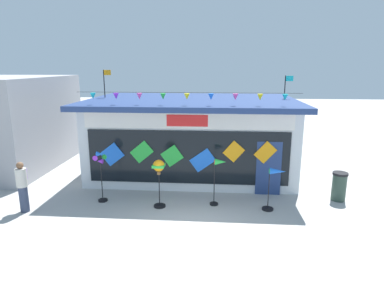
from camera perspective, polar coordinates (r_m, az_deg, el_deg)
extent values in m
plane|color=#ADAAA5|center=(9.58, -0.35, -15.60)|extent=(80.00, 80.00, 0.00)
cube|color=silver|center=(14.57, 0.12, 1.11)|extent=(8.23, 5.06, 3.08)
cube|color=navy|center=(13.93, 0.01, 7.38)|extent=(8.63, 5.83, 0.20)
cube|color=white|center=(11.83, -0.82, 4.10)|extent=(7.57, 0.08, 0.60)
cube|color=red|center=(11.80, -0.84, 4.08)|extent=(1.48, 0.04, 0.42)
cube|color=black|center=(12.14, -0.80, -2.34)|extent=(7.41, 0.06, 2.00)
cube|color=navy|center=(12.33, 13.08, -4.14)|extent=(0.90, 0.07, 2.00)
cube|color=blue|center=(12.63, -13.63, -1.76)|extent=(0.94, 0.03, 0.92)
cube|color=green|center=(12.30, -8.68, -1.38)|extent=(0.90, 0.03, 0.88)
cube|color=green|center=(12.13, -3.47, -2.08)|extent=(0.87, 0.03, 0.86)
cube|color=blue|center=(12.07, 1.84, -2.84)|extent=(0.98, 0.03, 0.93)
cube|color=orange|center=(11.98, 7.24, -1.30)|extent=(0.81, 0.03, 0.82)
cube|color=orange|center=(12.09, 12.56, -1.43)|extent=(0.83, 0.03, 0.84)
cylinder|color=black|center=(11.60, -0.89, 8.87)|extent=(7.90, 0.01, 0.01)
cone|color=#19B7BC|center=(12.38, -16.74, 7.96)|extent=(0.20, 0.20, 0.22)
cone|color=purple|center=(12.11, -12.99, 8.07)|extent=(0.20, 0.20, 0.22)
cone|color=#EA4CA3|center=(11.88, -9.08, 8.14)|extent=(0.20, 0.20, 0.22)
cone|color=green|center=(11.72, -5.03, 8.19)|extent=(0.20, 0.20, 0.22)
cone|color=yellow|center=(11.61, -0.89, 8.19)|extent=(0.20, 0.20, 0.22)
cone|color=blue|center=(11.56, 3.31, 8.14)|extent=(0.20, 0.20, 0.22)
cone|color=#EA4CA3|center=(11.57, 7.51, 8.06)|extent=(0.20, 0.20, 0.22)
cone|color=yellow|center=(11.65, 11.69, 7.93)|extent=(0.20, 0.20, 0.22)
cone|color=#19B7BC|center=(11.78, 15.79, 7.77)|extent=(0.20, 0.20, 0.22)
cylinder|color=black|center=(15.06, -14.94, 10.05)|extent=(0.04, 0.04, 1.19)
cube|color=orange|center=(14.99, -14.46, 11.88)|extent=(0.32, 0.02, 0.22)
cylinder|color=black|center=(14.50, 15.76, 9.43)|extent=(0.04, 0.04, 0.96)
cube|color=#19B7BC|center=(14.51, 16.48, 10.81)|extent=(0.32, 0.02, 0.22)
cylinder|color=black|center=(12.18, -15.14, -9.36)|extent=(0.32, 0.32, 0.06)
cylinder|color=black|center=(11.90, -15.36, -5.94)|extent=(0.03, 0.03, 1.60)
cylinder|color=black|center=(11.64, -15.67, -2.28)|extent=(0.06, 0.04, 0.06)
cone|color=green|center=(11.59, -15.09, -2.30)|extent=(0.18, 0.19, 0.18)
cone|color=blue|center=(11.60, -15.71, -1.68)|extent=(0.19, 0.18, 0.18)
cone|color=purple|center=(11.68, -16.25, -2.26)|extent=(0.18, 0.19, 0.18)
cone|color=purple|center=(11.67, -15.63, -2.88)|extent=(0.19, 0.18, 0.18)
cylinder|color=black|center=(11.38, -5.60, -10.59)|extent=(0.40, 0.40, 0.06)
cylinder|color=black|center=(11.15, -5.68, -7.78)|extent=(0.03, 0.03, 1.26)
sphere|color=orange|center=(10.88, -5.77, -3.74)|extent=(0.39, 0.39, 0.39)
cube|color=green|center=(10.88, -5.77, -3.74)|extent=(0.39, 0.39, 0.09)
cube|color=brown|center=(10.96, -5.74, -5.00)|extent=(0.10, 0.10, 0.10)
cylinder|color=black|center=(11.50, 3.80, -10.28)|extent=(0.29, 0.29, 0.06)
cylinder|color=black|center=(11.23, 3.86, -6.83)|extent=(0.03, 0.03, 1.53)
cone|color=green|center=(10.99, 4.93, -3.10)|extent=(0.40, 0.24, 0.22)
cylinder|color=red|center=(10.99, 3.92, -3.08)|extent=(0.03, 0.16, 0.16)
cylinder|color=black|center=(11.38, 12.93, -10.87)|extent=(0.38, 0.38, 0.06)
cylinder|color=black|center=(11.14, 13.10, -7.87)|extent=(0.03, 0.03, 1.34)
cone|color=blue|center=(10.96, 14.58, -4.60)|extent=(0.52, 0.26, 0.22)
cylinder|color=green|center=(10.92, 13.28, -4.59)|extent=(0.03, 0.16, 0.16)
cylinder|color=#333D56|center=(12.13, -27.04, -8.47)|extent=(0.28, 0.28, 0.86)
cylinder|color=beige|center=(11.89, -27.41, -5.19)|extent=(0.34, 0.34, 0.60)
sphere|color=brown|center=(11.78, -27.62, -3.29)|extent=(0.22, 0.22, 0.22)
cube|color=purple|center=(12.07, -27.28, -4.76)|extent=(0.30, 0.25, 0.38)
cylinder|color=#2D4238|center=(12.78, 24.06, -6.87)|extent=(0.48, 0.48, 0.94)
cylinder|color=black|center=(12.62, 24.28, -4.70)|extent=(0.52, 0.52, 0.08)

